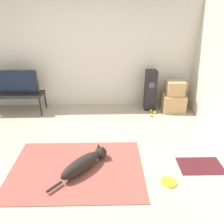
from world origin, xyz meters
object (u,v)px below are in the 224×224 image
at_px(cardboard_box_upper, 175,88).
at_px(tv, 14,83).
at_px(tennis_ball_near_speaker, 151,111).
at_px(cardboard_box_lower, 173,103).
at_px(dog, 85,163).
at_px(tv_stand, 17,96).
at_px(frisbee, 169,182).
at_px(floor_speaker, 150,90).
at_px(tennis_ball_by_boxes, 151,115).
at_px(tennis_ball_loose_on_carpet, 155,112).

relative_size(cardboard_box_upper, tv, 0.37).
height_order(cardboard_box_upper, tennis_ball_near_speaker, cardboard_box_upper).
xyz_separation_m(cardboard_box_lower, cardboard_box_upper, (0.00, 0.00, 0.35)).
bearing_deg(tennis_ball_near_speaker, tv, 178.14).
distance_m(dog, tv_stand, 2.58).
bearing_deg(cardboard_box_upper, frisbee, -106.15).
relative_size(cardboard_box_lower, floor_speaker, 0.54).
distance_m(tennis_ball_by_boxes, tennis_ball_loose_on_carpet, 0.18).
xyz_separation_m(floor_speaker, tennis_ball_near_speaker, (0.02, -0.18, -0.43)).
height_order(tennis_ball_by_boxes, tennis_ball_near_speaker, same).
height_order(cardboard_box_lower, tv_stand, tv_stand).
relative_size(floor_speaker, tennis_ball_by_boxes, 13.89).
height_order(floor_speaker, tv, tv).
height_order(tv_stand, tennis_ball_by_boxes, tv_stand).
xyz_separation_m(cardboard_box_lower, tennis_ball_by_boxes, (-0.54, -0.29, -0.16)).
distance_m(tv_stand, tennis_ball_loose_on_carpet, 3.08).
relative_size(frisbee, cardboard_box_upper, 0.57).
bearing_deg(tv, tennis_ball_near_speaker, -1.86).
relative_size(floor_speaker, tennis_ball_near_speaker, 13.89).
distance_m(floor_speaker, tennis_ball_loose_on_carpet, 0.50).
height_order(tennis_ball_by_boxes, tennis_ball_loose_on_carpet, same).
bearing_deg(floor_speaker, frisbee, -93.00).
distance_m(cardboard_box_lower, tv_stand, 3.50).
bearing_deg(frisbee, tennis_ball_near_speaker, 86.10).
height_order(tennis_ball_near_speaker, tennis_ball_loose_on_carpet, same).
xyz_separation_m(frisbee, cardboard_box_lower, (0.65, 2.24, 0.18)).
xyz_separation_m(tv_stand, tv, (-0.00, 0.00, 0.31)).
relative_size(cardboard_box_lower, tv, 0.49).
bearing_deg(floor_speaker, cardboard_box_upper, -11.06).
height_order(cardboard_box_lower, floor_speaker, floor_speaker).
height_order(cardboard_box_lower, tennis_ball_loose_on_carpet, cardboard_box_lower).
bearing_deg(cardboard_box_lower, tennis_ball_loose_on_carpet, -161.45).
relative_size(dog, tennis_ball_loose_on_carpet, 12.79).
relative_size(dog, tv, 0.83).
distance_m(cardboard_box_lower, tennis_ball_by_boxes, 0.63).
height_order(dog, cardboard_box_upper, cardboard_box_upper).
xyz_separation_m(frisbee, tv, (-2.84, 2.26, 0.68)).
relative_size(tv_stand, tennis_ball_by_boxes, 17.61).
bearing_deg(floor_speaker, tennis_ball_by_boxes, -92.47).
bearing_deg(floor_speaker, tennis_ball_loose_on_carpet, -70.92).
bearing_deg(dog, tennis_ball_loose_on_carpet, 52.19).
xyz_separation_m(dog, tv_stand, (-1.66, 1.96, 0.26)).
bearing_deg(tennis_ball_by_boxes, tennis_ball_loose_on_carpet, 53.81).
distance_m(floor_speaker, tv_stand, 2.97).
xyz_separation_m(floor_speaker, tv_stand, (-2.97, -0.09, -0.07)).
relative_size(frisbee, tennis_ball_by_boxes, 3.30).
bearing_deg(tv, cardboard_box_lower, -0.36).
distance_m(tennis_ball_by_boxes, tennis_ball_near_speaker, 0.22).
bearing_deg(tv_stand, tennis_ball_near_speaker, -1.81).
distance_m(cardboard_box_lower, cardboard_box_upper, 0.35).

